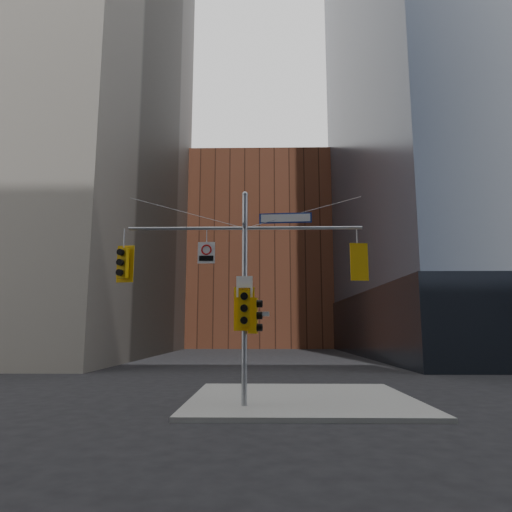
{
  "coord_description": "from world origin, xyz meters",
  "views": [
    {
      "loc": [
        0.67,
        -13.24,
        2.58
      ],
      "look_at": [
        0.38,
        2.0,
        5.03
      ],
      "focal_mm": 32.0,
      "sensor_mm": 36.0,
      "label": 1
    }
  ],
  "objects_px": {
    "signal_assembly": "(245,274)",
    "traffic_light_east_arm": "(358,263)",
    "traffic_light_pole_side": "(254,316)",
    "regulatory_sign_arm": "(206,252)",
    "street_sign_blade": "(285,218)",
    "traffic_light_pole_front": "(244,309)",
    "traffic_light_west_arm": "(123,263)"
  },
  "relations": [
    {
      "from": "traffic_light_west_arm",
      "to": "signal_assembly",
      "type": "bearing_deg",
      "value": 10.21
    },
    {
      "from": "traffic_light_east_arm",
      "to": "traffic_light_pole_side",
      "type": "distance_m",
      "value": 3.91
    },
    {
      "from": "traffic_light_west_arm",
      "to": "street_sign_blade",
      "type": "xyz_separation_m",
      "value": [
        5.54,
        -0.01,
        1.55
      ]
    },
    {
      "from": "traffic_light_pole_side",
      "to": "traffic_light_pole_front",
      "type": "relative_size",
      "value": 0.82
    },
    {
      "from": "traffic_light_east_arm",
      "to": "regulatory_sign_arm",
      "type": "bearing_deg",
      "value": -5.2
    },
    {
      "from": "signal_assembly",
      "to": "traffic_light_east_arm",
      "type": "distance_m",
      "value": 3.83
    },
    {
      "from": "street_sign_blade",
      "to": "traffic_light_pole_front",
      "type": "bearing_deg",
      "value": -164.77
    },
    {
      "from": "traffic_light_west_arm",
      "to": "traffic_light_east_arm",
      "type": "height_order",
      "value": "traffic_light_west_arm"
    },
    {
      "from": "signal_assembly",
      "to": "regulatory_sign_arm",
      "type": "distance_m",
      "value": 1.51
    },
    {
      "from": "traffic_light_west_arm",
      "to": "traffic_light_pole_front",
      "type": "xyz_separation_m",
      "value": [
        4.14,
        -0.28,
        -1.55
      ]
    },
    {
      "from": "signal_assembly",
      "to": "street_sign_blade",
      "type": "xyz_separation_m",
      "value": [
        1.39,
        0.0,
        1.93
      ]
    },
    {
      "from": "traffic_light_east_arm",
      "to": "regulatory_sign_arm",
      "type": "xyz_separation_m",
      "value": [
        -5.11,
        -0.02,
        0.37
      ]
    },
    {
      "from": "signal_assembly",
      "to": "regulatory_sign_arm",
      "type": "height_order",
      "value": "signal_assembly"
    },
    {
      "from": "traffic_light_west_arm",
      "to": "street_sign_blade",
      "type": "height_order",
      "value": "street_sign_blade"
    },
    {
      "from": "signal_assembly",
      "to": "traffic_light_pole_front",
      "type": "xyz_separation_m",
      "value": [
        -0.0,
        -0.27,
        -1.17
      ]
    },
    {
      "from": "traffic_light_east_arm",
      "to": "traffic_light_pole_front",
      "type": "height_order",
      "value": "traffic_light_east_arm"
    },
    {
      "from": "signal_assembly",
      "to": "traffic_light_pole_front",
      "type": "distance_m",
      "value": 1.2
    },
    {
      "from": "regulatory_sign_arm",
      "to": "traffic_light_pole_side",
      "type": "bearing_deg",
      "value": 2.56
    },
    {
      "from": "traffic_light_pole_side",
      "to": "street_sign_blade",
      "type": "relative_size",
      "value": 0.65
    },
    {
      "from": "traffic_light_west_arm",
      "to": "street_sign_blade",
      "type": "relative_size",
      "value": 0.71
    },
    {
      "from": "traffic_light_pole_side",
      "to": "traffic_light_pole_front",
      "type": "distance_m",
      "value": 0.48
    },
    {
      "from": "street_sign_blade",
      "to": "traffic_light_east_arm",
      "type": "bearing_deg",
      "value": 4.24
    },
    {
      "from": "traffic_light_west_arm",
      "to": "traffic_light_pole_side",
      "type": "bearing_deg",
      "value": 10.24
    },
    {
      "from": "traffic_light_west_arm",
      "to": "traffic_light_pole_side",
      "type": "relative_size",
      "value": 1.09
    },
    {
      "from": "traffic_light_pole_side",
      "to": "signal_assembly",
      "type": "bearing_deg",
      "value": 97.33
    },
    {
      "from": "traffic_light_east_arm",
      "to": "traffic_light_pole_side",
      "type": "height_order",
      "value": "traffic_light_east_arm"
    },
    {
      "from": "signal_assembly",
      "to": "traffic_light_pole_side",
      "type": "height_order",
      "value": "signal_assembly"
    },
    {
      "from": "traffic_light_pole_side",
      "to": "regulatory_sign_arm",
      "type": "relative_size",
      "value": 1.61
    },
    {
      "from": "traffic_light_west_arm",
      "to": "traffic_light_pole_front",
      "type": "distance_m",
      "value": 4.43
    },
    {
      "from": "signal_assembly",
      "to": "traffic_light_west_arm",
      "type": "xyz_separation_m",
      "value": [
        -4.14,
        0.01,
        0.38
      ]
    },
    {
      "from": "traffic_light_west_arm",
      "to": "regulatory_sign_arm",
      "type": "relative_size",
      "value": 1.75
    },
    {
      "from": "traffic_light_pole_side",
      "to": "traffic_light_pole_front",
      "type": "xyz_separation_m",
      "value": [
        -0.33,
        -0.27,
        0.22
      ]
    }
  ]
}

